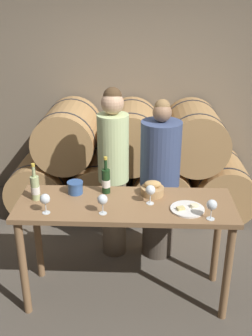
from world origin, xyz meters
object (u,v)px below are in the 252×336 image
wine_bottle_white (35,187)px  wine_glass_left (103,200)px  bread_basket (153,189)px  tasting_table (125,218)px  person_right (160,182)px  wine_glass_right (212,205)px  person_left (113,172)px  cheese_plate (187,209)px  wine_glass_far_left (45,199)px  wine_bottle_red (106,181)px  blue_crock (75,187)px  wine_glass_center (150,190)px

wine_bottle_white → wine_glass_left: 0.59m
wine_bottle_white → bread_basket: 0.94m
tasting_table → person_right: 0.71m
wine_glass_right → bread_basket: bearing=138.2°
person_left → cheese_plate: (0.62, -0.74, 0.04)m
tasting_table → wine_bottle_white: size_ratio=5.56×
cheese_plate → wine_glass_far_left: 1.07m
wine_bottle_red → bread_basket: wine_bottle_red is taller
person_right → cheese_plate: bearing=-76.4°
blue_crock → cheese_plate: blue_crock is taller
person_left → wine_glass_center: (0.33, -0.64, 0.14)m
person_right → tasting_table: bearing=-114.6°
blue_crock → wine_glass_left: size_ratio=0.83×
wine_bottle_white → wine_glass_center: wine_bottle_white is taller
person_right → wine_bottle_white: size_ratio=5.14×
wine_bottle_white → bread_basket: (0.93, 0.12, -0.06)m
person_left → person_right: bearing=-0.0°
person_left → wine_glass_far_left: (-0.45, -0.83, 0.14)m
bread_basket → wine_glass_right: size_ratio=1.19×
bread_basket → wine_glass_right: (0.42, -0.37, 0.07)m
wine_glass_center → wine_glass_right: size_ratio=1.00×
wine_bottle_red → wine_glass_far_left: size_ratio=2.01×
blue_crock → wine_glass_center: 0.63m
person_left → wine_bottle_white: person_left is taller
wine_bottle_white → wine_glass_left: wine_bottle_white is taller
wine_bottle_white → wine_glass_left: size_ratio=1.96×
wine_bottle_white → blue_crock: 0.32m
tasting_table → cheese_plate: 0.51m
cheese_plate → wine_glass_center: 0.32m
cheese_plate → wine_glass_right: bearing=-39.5°
person_right → wine_glass_right: 0.96m
wine_glass_right → person_right: bearing=111.1°
person_right → wine_glass_left: size_ratio=10.05×
tasting_table → wine_glass_center: 0.32m
wine_glass_far_left → wine_bottle_red: bearing=40.0°
wine_bottle_red → wine_glass_right: wine_bottle_red is taller
bread_basket → wine_glass_right: wine_glass_right is taller
person_right → wine_glass_right: person_right is taller
person_right → cheese_plate: (0.18, -0.74, 0.13)m
wine_glass_far_left → wine_glass_center: bearing=13.1°
cheese_plate → wine_glass_far_left: wine_glass_far_left is taller
blue_crock → bread_basket: (0.63, 0.00, -0.01)m
tasting_table → wine_bottle_white: 0.76m
person_left → wine_glass_far_left: 0.95m
tasting_table → blue_crock: blue_crock is taller
person_left → wine_bottle_red: bearing=-93.3°
tasting_table → wine_glass_right: bearing=-19.0°
bread_basket → wine_glass_left: 0.50m
wine_glass_far_left → wine_glass_right: same height
wine_bottle_white → person_right: bearing=31.1°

